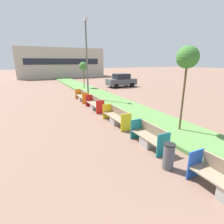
% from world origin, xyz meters
% --- Properties ---
extents(planter_grass_strip, '(2.80, 120.00, 0.18)m').
position_xyz_m(planter_grass_strip, '(3.20, 12.00, 0.09)').
color(planter_grass_strip, '#568442').
rests_on(planter_grass_strip, ground).
extents(building_backdrop, '(18.32, 6.65, 6.29)m').
position_xyz_m(building_backdrop, '(4.00, 43.68, 3.15)').
color(building_backdrop, '#B2AD9E').
rests_on(building_backdrop, ground).
extents(bench_teal_frame, '(0.65, 1.89, 0.94)m').
position_xyz_m(bench_teal_frame, '(0.94, 7.03, 0.36)').
color(bench_teal_frame, '#9E9B96').
rests_on(bench_teal_frame, ground).
extents(bench_yellow_frame, '(0.65, 2.41, 0.94)m').
position_xyz_m(bench_yellow_frame, '(0.94, 10.11, 0.38)').
color(bench_yellow_frame, '#9E9B96').
rests_on(bench_yellow_frame, ground).
extents(bench_red_frame, '(0.65, 2.40, 0.94)m').
position_xyz_m(bench_red_frame, '(0.94, 13.65, 0.38)').
color(bench_red_frame, '#9E9B96').
rests_on(bench_red_frame, ground).
extents(bench_orange_frame, '(0.65, 2.39, 0.94)m').
position_xyz_m(bench_orange_frame, '(0.94, 16.98, 0.38)').
color(bench_orange_frame, '#9E9B96').
rests_on(bench_orange_frame, ground).
extents(litter_bin, '(0.38, 0.38, 0.93)m').
position_xyz_m(litter_bin, '(0.49, 5.39, 0.47)').
color(litter_bin, '#4C4F51').
rests_on(litter_bin, ground).
extents(street_lamp_post, '(0.24, 0.44, 7.02)m').
position_xyz_m(street_lamp_post, '(1.55, 17.05, 3.89)').
color(street_lamp_post, '#56595B').
rests_on(street_lamp_post, ground).
extents(sapling_tree_near, '(1.03, 1.03, 4.24)m').
position_xyz_m(sapling_tree_near, '(3.29, 7.56, 3.66)').
color(sapling_tree_near, brown).
rests_on(sapling_tree_near, ground).
extents(sapling_tree_far, '(1.09, 1.09, 3.46)m').
position_xyz_m(sapling_tree_far, '(3.29, 23.96, 2.88)').
color(sapling_tree_far, brown).
rests_on(sapling_tree_far, ground).
extents(parked_car_distant, '(4.23, 2.00, 1.86)m').
position_xyz_m(parked_car_distant, '(8.58, 23.37, 0.91)').
color(parked_car_distant, '#474C51').
rests_on(parked_car_distant, ground).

